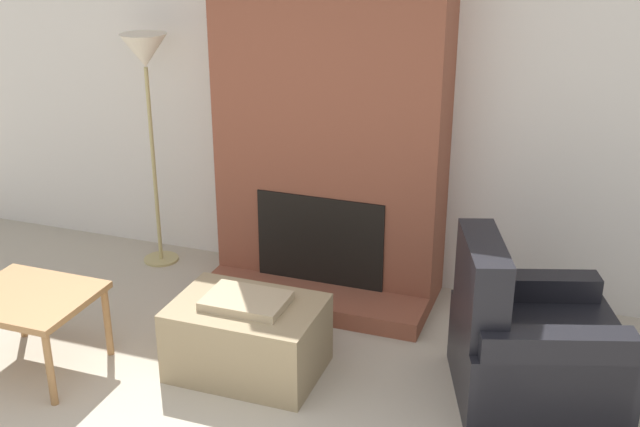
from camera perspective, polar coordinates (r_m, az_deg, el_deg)
name	(u,v)px	position (r m, az deg, el deg)	size (l,w,h in m)	color
wall_back	(342,104)	(5.71, 1.61, 7.80)	(7.79, 0.06, 2.60)	silver
fireplace	(330,121)	(5.48, 0.72, 6.61)	(1.58, 0.83, 2.60)	brown
ottoman	(247,337)	(4.84, -5.18, -8.72)	(0.87, 0.61, 0.50)	#998460
armchair	(526,350)	(4.71, 14.42, -9.36)	(1.11, 1.06, 0.96)	black
side_table	(29,304)	(5.05, -19.99, -6.04)	(0.74, 0.64, 0.50)	#9E7042
floor_lamp_left	(146,66)	(5.96, -12.30, 10.21)	(0.34, 0.34, 1.76)	tan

